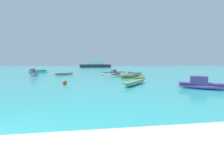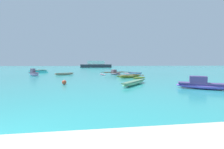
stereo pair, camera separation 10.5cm
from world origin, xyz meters
name	(u,v)px [view 2 (the right image)]	position (x,y,z in m)	size (l,w,h in m)	color
moored_boat_0	(39,71)	(-7.22, 27.24, 0.25)	(3.99, 3.98, 0.53)	#40D3D7
moored_boat_1	(135,73)	(9.46, 20.50, 0.19)	(1.94, 2.56, 0.34)	#859CCC
moored_boat_2	(130,76)	(7.28, 14.91, 0.17)	(3.22, 3.68, 0.37)	#A2A830
moored_boat_3	(115,73)	(6.22, 20.18, 0.25)	(4.83, 3.40, 0.76)	#AE8095
moored_boat_4	(34,73)	(-5.15, 19.22, 0.36)	(1.96, 1.82, 1.02)	#C28BBA
moored_boat_5	(204,85)	(10.00, 6.37, 0.30)	(3.42, 2.54, 0.84)	#7E56C8
moored_boat_6	(134,83)	(6.03, 8.91, 0.18)	(2.86, 3.37, 0.32)	#99E7A6
moored_boat_7	(64,74)	(-1.33, 20.47, 0.18)	(2.67, 2.24, 0.31)	tan
mooring_buoy_0	(64,82)	(0.52, 9.85, 0.18)	(0.36, 0.36, 0.36)	#E54C2D
distant_ferry	(96,65)	(4.61, 65.22, 1.23)	(13.68, 3.01, 3.01)	#2D333D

